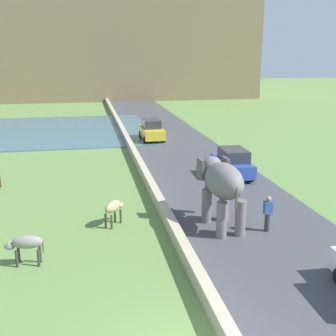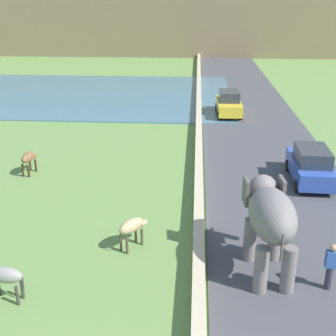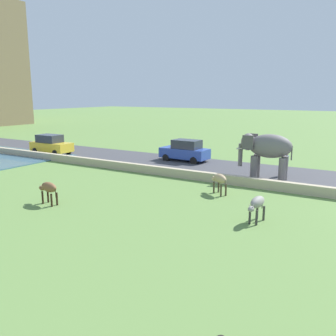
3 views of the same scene
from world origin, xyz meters
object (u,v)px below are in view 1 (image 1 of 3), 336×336
at_px(person_beside_elephant, 268,213).
at_px(car_yellow, 151,130).
at_px(cow_tan, 114,207).
at_px(elephant, 222,184).
at_px(car_blue, 233,163).
at_px(cow_grey, 26,244).

distance_m(person_beside_elephant, car_yellow, 20.87).
bearing_deg(cow_tan, elephant, -14.63).
distance_m(car_blue, cow_grey, 14.69).
xyz_separation_m(person_beside_elephant, car_yellow, (-1.79, 20.79, 0.03)).
bearing_deg(car_blue, person_beside_elephant, -99.11).
relative_size(person_beside_elephant, cow_grey, 1.16).
xyz_separation_m(car_blue, cow_grey, (-11.14, -9.57, -0.06)).
height_order(car_blue, cow_grey, car_blue).
xyz_separation_m(person_beside_elephant, car_blue, (1.36, 8.45, 0.03)).
bearing_deg(cow_grey, car_yellow, 69.97).
bearing_deg(elephant, car_yellow, 89.95).
distance_m(car_yellow, cow_tan, 19.29).
distance_m(person_beside_elephant, cow_grey, 9.85).
xyz_separation_m(person_beside_elephant, cow_tan, (-6.41, 2.06, -0.04)).
height_order(person_beside_elephant, cow_tan, person_beside_elephant).
relative_size(person_beside_elephant, car_yellow, 0.40).
height_order(car_yellow, cow_grey, car_yellow).
height_order(elephant, car_blue, elephant).
bearing_deg(car_blue, elephant, -112.64).
bearing_deg(cow_grey, elephant, 13.97).
xyz_separation_m(elephant, car_yellow, (0.02, 19.93, -1.14)).
bearing_deg(car_yellow, car_blue, -75.68).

